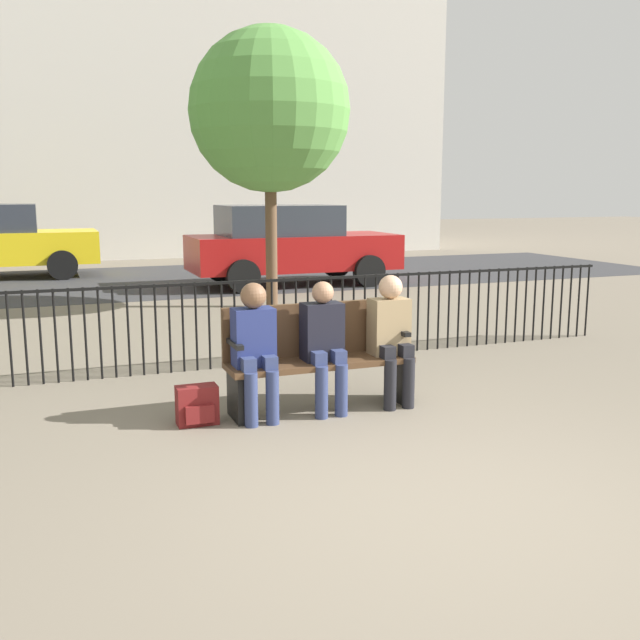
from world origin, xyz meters
TOP-DOWN VIEW (x-y plane):
  - ground_plane at (0.00, 0.00)m, footprint 80.00×80.00m
  - park_bench at (0.00, 2.12)m, footprint 1.63×0.45m
  - seated_person_0 at (-0.59, 1.98)m, footprint 0.34×0.39m
  - seated_person_1 at (0.02, 1.98)m, footprint 0.34×0.39m
  - seated_person_2 at (0.66, 1.99)m, footprint 0.34×0.39m
  - backpack at (-1.08, 2.03)m, footprint 0.33×0.22m
  - fence_railing at (-0.02, 3.82)m, footprint 9.01×0.03m
  - tree_1 at (1.31, 7.65)m, footprint 2.58×2.58m
  - street_surface at (0.00, 12.00)m, footprint 24.00×6.00m
  - parked_car_0 at (2.48, 10.22)m, footprint 4.20×1.94m
  - building_facade at (0.00, 20.00)m, footprint 20.00×6.00m

SIDE VIEW (x-z plane):
  - ground_plane at x=0.00m, z-range 0.00..0.00m
  - street_surface at x=0.00m, z-range 0.00..0.01m
  - backpack at x=-1.08m, z-range 0.00..0.32m
  - park_bench at x=0.00m, z-range 0.03..0.95m
  - fence_railing at x=-0.02m, z-range 0.08..1.03m
  - seated_person_1 at x=0.02m, z-range 0.07..1.20m
  - seated_person_0 at x=-0.59m, z-range 0.07..1.23m
  - seated_person_2 at x=0.66m, z-range 0.07..1.24m
  - parked_car_0 at x=2.48m, z-range 0.03..1.65m
  - tree_1 at x=1.31m, z-range 0.92..5.36m
  - building_facade at x=0.00m, z-range 0.00..14.55m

